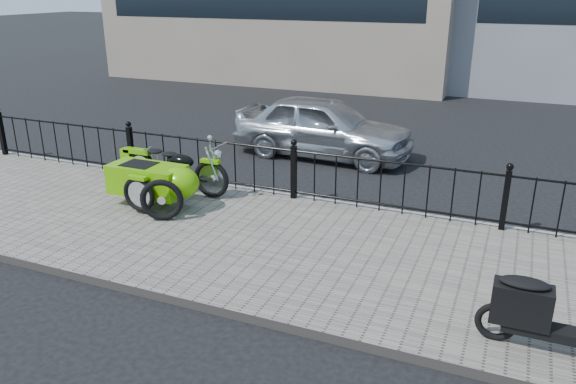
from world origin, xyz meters
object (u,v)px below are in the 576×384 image
at_px(sedan_car, 323,127).
at_px(spare_tire, 162,200).
at_px(scooter, 548,314).
at_px(motorcycle_sidecar, 161,178).

bearing_deg(sedan_car, spare_tire, 171.07).
distance_m(scooter, sedan_car, 7.67).
height_order(scooter, spare_tire, scooter).
relative_size(scooter, spare_tire, 2.33).
bearing_deg(sedan_car, motorcycle_sidecar, 164.05).
xyz_separation_m(motorcycle_sidecar, spare_tire, (0.42, -0.61, -0.13)).
bearing_deg(spare_tire, motorcycle_sidecar, 124.82).
relative_size(scooter, sedan_car, 0.40).
relative_size(motorcycle_sidecar, spare_tire, 3.27).
distance_m(scooter, spare_tire, 5.79).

